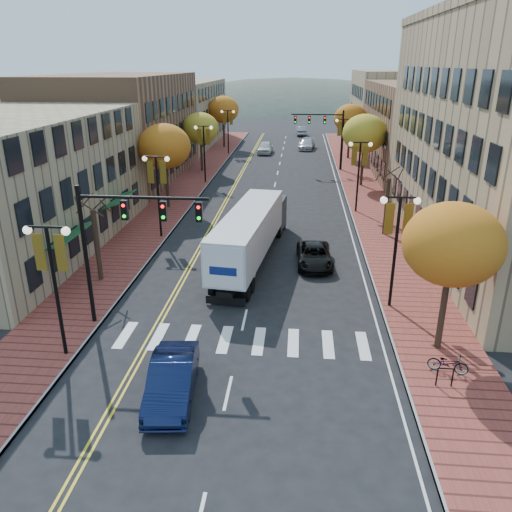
% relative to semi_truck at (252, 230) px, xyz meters
% --- Properties ---
extents(ground, '(200.00, 200.00, 0.00)m').
position_rel_semi_truck_xyz_m(ground, '(0.36, -12.11, -2.11)').
color(ground, black).
rests_on(ground, ground).
extents(sidewalk_left, '(4.00, 85.00, 0.15)m').
position_rel_semi_truck_xyz_m(sidewalk_left, '(-8.64, 20.39, -2.04)').
color(sidewalk_left, brown).
rests_on(sidewalk_left, ground).
extents(sidewalk_right, '(4.00, 85.00, 0.15)m').
position_rel_semi_truck_xyz_m(sidewalk_right, '(9.36, 20.39, -2.04)').
color(sidewalk_right, brown).
rests_on(sidewalk_right, ground).
extents(building_left_near, '(12.00, 22.00, 9.00)m').
position_rel_semi_truck_xyz_m(building_left_near, '(-16.64, 0.89, 2.39)').
color(building_left_near, '#9E8966').
rests_on(building_left_near, ground).
extents(building_left_mid, '(12.00, 24.00, 11.00)m').
position_rel_semi_truck_xyz_m(building_left_mid, '(-16.64, 23.89, 3.39)').
color(building_left_mid, brown).
rests_on(building_left_mid, ground).
extents(building_left_far, '(12.00, 26.00, 9.50)m').
position_rel_semi_truck_xyz_m(building_left_far, '(-16.64, 48.89, 2.64)').
color(building_left_far, '#9E8966').
rests_on(building_left_far, ground).
extents(building_right_mid, '(15.00, 24.00, 10.00)m').
position_rel_semi_truck_xyz_m(building_right_mid, '(18.86, 29.89, 2.89)').
color(building_right_mid, brown).
rests_on(building_right_mid, ground).
extents(building_right_far, '(15.00, 20.00, 11.00)m').
position_rel_semi_truck_xyz_m(building_right_far, '(18.86, 51.89, 3.39)').
color(building_right_far, '#9E8966').
rests_on(building_right_far, ground).
extents(tree_left_a, '(0.28, 0.28, 4.20)m').
position_rel_semi_truck_xyz_m(tree_left_a, '(-8.64, -4.11, 0.14)').
color(tree_left_a, '#382619').
rests_on(tree_left_a, sidewalk_left).
extents(tree_left_b, '(4.48, 4.48, 7.21)m').
position_rel_semi_truck_xyz_m(tree_left_b, '(-8.64, 11.89, 3.33)').
color(tree_left_b, '#382619').
rests_on(tree_left_b, sidewalk_left).
extents(tree_left_c, '(4.16, 4.16, 6.69)m').
position_rel_semi_truck_xyz_m(tree_left_c, '(-8.64, 27.89, 2.94)').
color(tree_left_c, '#382619').
rests_on(tree_left_c, sidewalk_left).
extents(tree_left_d, '(4.61, 4.61, 7.42)m').
position_rel_semi_truck_xyz_m(tree_left_d, '(-8.64, 45.89, 3.49)').
color(tree_left_d, '#382619').
rests_on(tree_left_d, sidewalk_left).
extents(tree_right_a, '(4.16, 4.16, 6.69)m').
position_rel_semi_truck_xyz_m(tree_right_a, '(9.36, -10.11, 2.94)').
color(tree_right_a, '#382619').
rests_on(tree_right_a, sidewalk_right).
extents(tree_right_b, '(0.28, 0.28, 4.20)m').
position_rel_semi_truck_xyz_m(tree_right_b, '(9.36, 5.89, 0.14)').
color(tree_right_b, '#382619').
rests_on(tree_right_b, sidewalk_right).
extents(tree_right_c, '(4.48, 4.48, 7.21)m').
position_rel_semi_truck_xyz_m(tree_right_c, '(9.36, 21.89, 3.33)').
color(tree_right_c, '#382619').
rests_on(tree_right_c, sidewalk_right).
extents(tree_right_d, '(4.35, 4.35, 7.00)m').
position_rel_semi_truck_xyz_m(tree_right_d, '(9.36, 37.89, 3.18)').
color(tree_right_d, '#382619').
rests_on(tree_right_d, sidewalk_right).
extents(lamp_left_a, '(1.96, 0.36, 6.05)m').
position_rel_semi_truck_xyz_m(lamp_left_a, '(-7.14, -12.11, 2.18)').
color(lamp_left_a, black).
rests_on(lamp_left_a, ground).
extents(lamp_left_b, '(1.96, 0.36, 6.05)m').
position_rel_semi_truck_xyz_m(lamp_left_b, '(-7.14, 3.89, 2.18)').
color(lamp_left_b, black).
rests_on(lamp_left_b, ground).
extents(lamp_left_c, '(1.96, 0.36, 6.05)m').
position_rel_semi_truck_xyz_m(lamp_left_c, '(-7.14, 21.89, 2.18)').
color(lamp_left_c, black).
rests_on(lamp_left_c, ground).
extents(lamp_left_d, '(1.96, 0.36, 6.05)m').
position_rel_semi_truck_xyz_m(lamp_left_d, '(-7.14, 39.89, 2.18)').
color(lamp_left_d, black).
rests_on(lamp_left_d, ground).
extents(lamp_right_a, '(1.96, 0.36, 6.05)m').
position_rel_semi_truck_xyz_m(lamp_right_a, '(7.86, -6.11, 2.18)').
color(lamp_right_a, black).
rests_on(lamp_right_a, ground).
extents(lamp_right_b, '(1.96, 0.36, 6.05)m').
position_rel_semi_truck_xyz_m(lamp_right_b, '(7.86, 11.89, 2.18)').
color(lamp_right_b, black).
rests_on(lamp_right_b, ground).
extents(lamp_right_c, '(1.96, 0.36, 6.05)m').
position_rel_semi_truck_xyz_m(lamp_right_c, '(7.86, 29.89, 2.18)').
color(lamp_right_c, black).
rests_on(lamp_right_c, ground).
extents(traffic_mast_near, '(6.10, 0.35, 7.00)m').
position_rel_semi_truck_xyz_m(traffic_mast_near, '(-5.11, -9.11, 2.81)').
color(traffic_mast_near, black).
rests_on(traffic_mast_near, ground).
extents(traffic_mast_far, '(6.10, 0.34, 7.00)m').
position_rel_semi_truck_xyz_m(traffic_mast_far, '(5.84, 29.89, 2.81)').
color(traffic_mast_far, black).
rests_on(traffic_mast_far, ground).
extents(semi_truck, '(4.00, 14.63, 3.62)m').
position_rel_semi_truck_xyz_m(semi_truck, '(0.00, 0.00, 0.00)').
color(semi_truck, black).
rests_on(semi_truck, ground).
extents(navy_sedan, '(2.13, 4.88, 1.56)m').
position_rel_semi_truck_xyz_m(navy_sedan, '(-1.73, -14.52, -1.33)').
color(navy_sedan, '#0D1536').
rests_on(navy_sedan, ground).
extents(black_suv, '(2.34, 4.75, 1.30)m').
position_rel_semi_truck_xyz_m(black_suv, '(4.02, -0.44, -1.46)').
color(black_suv, black).
rests_on(black_suv, ground).
extents(car_far_white, '(2.18, 4.91, 1.64)m').
position_rel_semi_truck_xyz_m(car_far_white, '(-2.06, 41.33, -1.29)').
color(car_far_white, silver).
rests_on(car_far_white, ground).
extents(car_far_silver, '(2.74, 5.35, 1.48)m').
position_rel_semi_truck_xyz_m(car_far_silver, '(3.91, 45.48, -1.37)').
color(car_far_silver, '#B5B6BE').
rests_on(car_far_silver, ground).
extents(car_far_oncoming, '(1.91, 4.84, 1.57)m').
position_rel_semi_truck_xyz_m(car_far_oncoming, '(3.01, 60.70, -1.33)').
color(car_far_oncoming, '#939399').
rests_on(car_far_oncoming, ground).
extents(bicycle, '(1.70, 0.99, 0.84)m').
position_rel_semi_truck_xyz_m(bicycle, '(9.25, -12.12, -1.54)').
color(bicycle, gray).
rests_on(bicycle, sidewalk_right).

